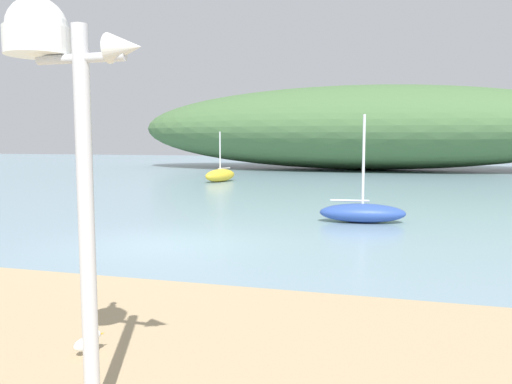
{
  "coord_description": "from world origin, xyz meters",
  "views": [
    {
      "loc": [
        4.95,
        -10.73,
        2.44
      ],
      "look_at": [
        1.34,
        2.58,
        1.0
      ],
      "focal_mm": 35.65,
      "sensor_mm": 36.0,
      "label": 1
    }
  ],
  "objects_px": {
    "sailboat_far_right": "(220,175)",
    "seagull_by_mast": "(88,342)",
    "mast_structure": "(55,81)",
    "sailboat_east_reach": "(362,212)"
  },
  "relations": [
    {
      "from": "sailboat_far_right",
      "to": "mast_structure",
      "type": "bearing_deg",
      "value": -73.52
    },
    {
      "from": "mast_structure",
      "to": "sailboat_east_reach",
      "type": "xyz_separation_m",
      "value": [
        1.58,
        11.77,
        -2.56
      ]
    },
    {
      "from": "sailboat_far_right",
      "to": "seagull_by_mast",
      "type": "bearing_deg",
      "value": -74.09
    },
    {
      "from": "mast_structure",
      "to": "sailboat_east_reach",
      "type": "relative_size",
      "value": 1.04
    },
    {
      "from": "seagull_by_mast",
      "to": "sailboat_far_right",
      "type": "bearing_deg",
      "value": 105.91
    },
    {
      "from": "mast_structure",
      "to": "sailboat_east_reach",
      "type": "bearing_deg",
      "value": 82.37
    },
    {
      "from": "sailboat_east_reach",
      "to": "sailboat_far_right",
      "type": "height_order",
      "value": "sailboat_east_reach"
    },
    {
      "from": "sailboat_far_right",
      "to": "seagull_by_mast",
      "type": "relative_size",
      "value": 8.65
    },
    {
      "from": "sailboat_east_reach",
      "to": "sailboat_far_right",
      "type": "distance_m",
      "value": 15.19
    },
    {
      "from": "mast_structure",
      "to": "sailboat_far_right",
      "type": "height_order",
      "value": "mast_structure"
    }
  ]
}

